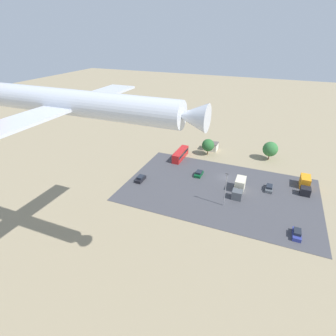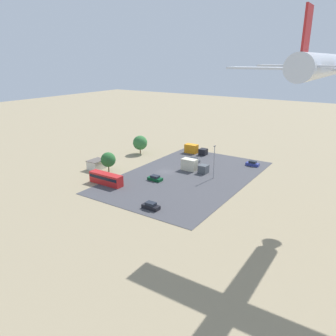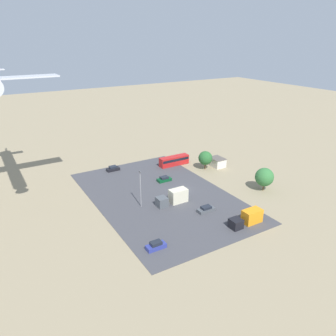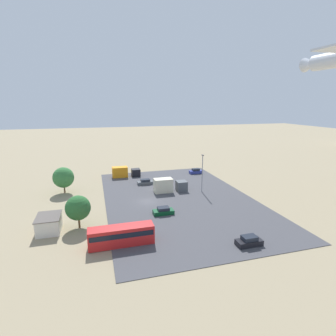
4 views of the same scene
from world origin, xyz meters
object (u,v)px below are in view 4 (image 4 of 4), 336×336
(parked_car_0, at_px, (196,171))
(parked_car_2, at_px, (249,241))
(shed_building, at_px, (49,224))
(parked_car_3, at_px, (145,182))
(parked_car_1, at_px, (163,211))
(parked_truck_0, at_px, (168,185))
(bus, at_px, (121,235))
(parked_truck_1, at_px, (124,172))

(parked_car_0, distance_m, parked_car_2, 43.56)
(shed_building, distance_m, parked_car_3, 30.82)
(parked_car_1, xyz_separation_m, parked_car_2, (15.21, 9.81, 0.05))
(parked_car_0, height_order, parked_truck_0, parked_truck_0)
(shed_building, height_order, parked_car_2, shed_building)
(bus, distance_m, parked_car_3, 31.78)
(parked_car_0, distance_m, parked_truck_1, 22.30)
(parked_car_2, bearing_deg, bus, 73.50)
(shed_building, relative_size, parked_truck_1, 0.62)
(parked_truck_0, distance_m, parked_truck_1, 19.17)
(shed_building, relative_size, parked_car_2, 1.26)
(parked_car_2, distance_m, parked_car_3, 37.14)
(shed_building, xyz_separation_m, parked_car_0, (-29.19, 38.81, -0.68))
(parked_car_1, bearing_deg, bus, 135.77)
(parked_truck_1, bearing_deg, parked_car_2, 17.29)
(parked_car_2, distance_m, parked_truck_1, 47.27)
(parked_truck_1, bearing_deg, parked_car_0, 84.00)
(shed_building, distance_m, bus, 14.05)
(shed_building, bearing_deg, bus, 55.56)
(parked_car_1, height_order, parked_truck_1, parked_truck_1)
(bus, bearing_deg, parked_car_1, 135.77)
(parked_truck_1, bearing_deg, parked_car_3, 26.53)
(parked_car_1, relative_size, parked_car_2, 1.01)
(bus, height_order, parked_car_3, bus)
(parked_car_0, bearing_deg, parked_car_3, -68.61)
(parked_car_1, height_order, parked_car_2, parked_car_2)
(parked_car_0, xyz_separation_m, parked_car_2, (42.80, -8.12, -0.02))
(parked_car_2, height_order, parked_car_3, parked_car_2)
(parked_car_0, bearing_deg, parked_car_1, -33.02)
(shed_building, bearing_deg, parked_car_3, 136.41)
(shed_building, bearing_deg, parked_car_1, 94.40)
(parked_car_1, xyz_separation_m, parked_truck_1, (-29.92, -4.24, 0.82))
(parked_car_1, height_order, parked_truck_0, parked_truck_0)
(parked_car_1, distance_m, parked_truck_1, 30.23)
(parked_car_3, bearing_deg, parked_car_2, 14.74)
(shed_building, height_order, parked_truck_1, parked_truck_1)
(parked_car_2, bearing_deg, parked_car_3, 14.74)
(parked_car_0, bearing_deg, shed_building, -53.05)
(shed_building, height_order, parked_car_3, shed_building)
(parked_car_0, xyz_separation_m, parked_truck_1, (-2.33, -22.17, 0.75))
(shed_building, xyz_separation_m, parked_car_3, (-22.31, 21.24, -0.76))
(parked_car_0, bearing_deg, bus, -36.24)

